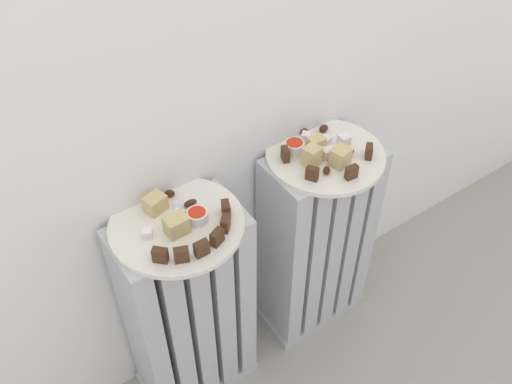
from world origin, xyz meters
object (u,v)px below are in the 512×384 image
at_px(radiator_right, 315,244).
at_px(plate_right, 325,155).
at_px(radiator_left, 189,312).
at_px(fork, 178,216).
at_px(jam_bowl_right, 294,146).
at_px(plate_left, 177,224).
at_px(jam_bowl_left, 197,216).

xyz_separation_m(radiator_right, plate_right, (0.00, 0.00, 0.32)).
height_order(radiator_left, fork, fork).
distance_m(radiator_right, fork, 0.50).
bearing_deg(radiator_left, fork, 50.53).
bearing_deg(plate_right, jam_bowl_right, 139.83).
height_order(radiator_right, plate_right, plate_right).
distance_m(plate_left, plate_right, 0.40).
bearing_deg(jam_bowl_left, jam_bowl_right, 12.76).
xyz_separation_m(plate_right, jam_bowl_left, (-0.36, -0.02, 0.02)).
bearing_deg(radiator_left, plate_left, 0.00).
bearing_deg(radiator_left, plate_right, 0.00).
xyz_separation_m(radiator_left, jam_bowl_right, (0.34, 0.05, 0.34)).
bearing_deg(fork, plate_left, -129.47).
relative_size(radiator_right, plate_right, 2.16).
xyz_separation_m(plate_right, fork, (-0.39, 0.01, 0.01)).
relative_size(jam_bowl_left, jam_bowl_right, 0.94).
bearing_deg(jam_bowl_right, plate_left, -172.02).
height_order(plate_right, fork, fork).
distance_m(radiator_right, jam_bowl_right, 0.34).
xyz_separation_m(plate_left, fork, (0.01, 0.01, 0.01)).
xyz_separation_m(radiator_left, fork, (0.01, 0.01, 0.32)).
height_order(jam_bowl_right, fork, jam_bowl_right).
distance_m(radiator_left, plate_right, 0.51).
distance_m(radiator_left, fork, 0.32).
relative_size(radiator_left, radiator_right, 1.00).
relative_size(radiator_left, plate_left, 2.16).
bearing_deg(plate_right, radiator_right, 0.00).
bearing_deg(plate_left, jam_bowl_left, -28.21).
relative_size(jam_bowl_left, fork, 0.51).
relative_size(plate_left, plate_right, 1.00).
xyz_separation_m(radiator_left, plate_right, (0.40, 0.00, 0.32)).
distance_m(radiator_left, jam_bowl_right, 0.48).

